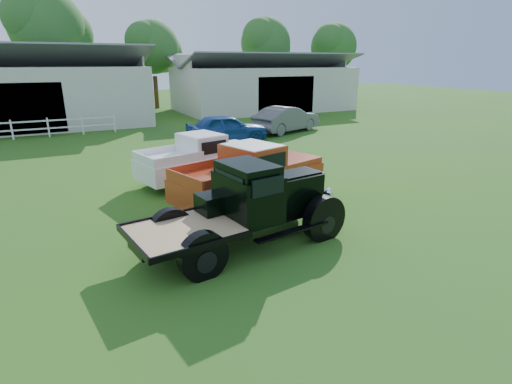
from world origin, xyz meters
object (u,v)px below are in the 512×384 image
vintage_flatbed (244,206)px  misc_car_blue (227,128)px  red_pickup (250,174)px  white_pickup (200,158)px  misc_car_grey (286,119)px

vintage_flatbed → misc_car_blue: vintage_flatbed is taller
red_pickup → misc_car_blue: (3.47, 10.28, -0.19)m
white_pickup → misc_car_grey: bearing=29.3°
red_pickup → misc_car_blue: 10.85m
vintage_flatbed → misc_car_grey: vintage_flatbed is taller
red_pickup → misc_car_blue: bearing=55.0°
misc_car_blue → misc_car_grey: (4.93, 1.36, 0.04)m
misc_car_blue → misc_car_grey: 5.12m
vintage_flatbed → white_pickup: 6.19m
vintage_flatbed → red_pickup: (1.59, 2.93, -0.09)m
vintage_flatbed → white_pickup: bearing=73.3°
white_pickup → misc_car_blue: bearing=46.2°
misc_car_blue → misc_car_grey: size_ratio=0.92×
vintage_flatbed → misc_car_blue: 14.15m
vintage_flatbed → misc_car_grey: size_ratio=1.07×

